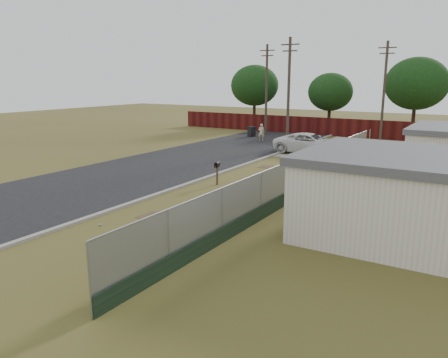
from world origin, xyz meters
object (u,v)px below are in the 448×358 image
Objects in this scene: fire_hydrant at (111,282)px; mailbox at (217,166)px; pedestrian at (261,132)px; pickup_truck at (310,143)px; trash_bin at (252,131)px.

fire_hydrant is 0.71× the size of mailbox.
mailbox is 17.67m from pedestrian.
pickup_truck is (-3.77, 24.70, 0.35)m from fire_hydrant.
mailbox is at bearing 109.82° from fire_hydrant.
pedestrian reaches higher than fire_hydrant.
fire_hydrant is at bearing 94.91° from pedestrian.
mailbox is 0.23× the size of pickup_truck.
pickup_truck is at bearing 98.67° from fire_hydrant.
mailbox is 0.80× the size of pedestrian.
pedestrian is (-5.74, 16.71, -0.22)m from mailbox.
pedestrian is (-6.35, 4.17, 0.03)m from pickup_truck.
pickup_truck reaches higher than mailbox.
pedestrian is 3.23m from trash_bin.
fire_hydrant is at bearing -70.18° from mailbox.
pickup_truck is (0.61, 12.54, -0.24)m from mailbox.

